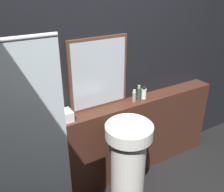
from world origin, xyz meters
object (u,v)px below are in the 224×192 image
(mirror, at_px, (99,74))
(lotion_bottle, at_px, (144,93))
(pedestal_sink, at_px, (128,163))
(conditioner_bottle, at_px, (139,93))
(shampoo_bottle, at_px, (134,96))
(towel_stack, at_px, (60,117))

(mirror, xyz_separation_m, lotion_bottle, (0.48, -0.08, -0.28))
(pedestal_sink, xyz_separation_m, lotion_bottle, (0.45, 0.39, 0.45))
(pedestal_sink, height_order, mirror, mirror)
(conditioner_bottle, bearing_deg, lotion_bottle, 0.00)
(pedestal_sink, distance_m, lotion_bottle, 0.75)
(mirror, height_order, lotion_bottle, mirror)
(mirror, xyz_separation_m, shampoo_bottle, (0.36, -0.08, -0.28))
(towel_stack, bearing_deg, shampoo_bottle, 0.00)
(conditioner_bottle, bearing_deg, mirror, 168.85)
(lotion_bottle, bearing_deg, towel_stack, 180.00)
(towel_stack, distance_m, lotion_bottle, 0.92)
(pedestal_sink, distance_m, shampoo_bottle, 0.68)
(mirror, bearing_deg, towel_stack, -169.39)
(mirror, relative_size, shampoo_bottle, 5.33)
(conditioner_bottle, relative_size, lotion_bottle, 1.24)
(towel_stack, height_order, shampoo_bottle, shampoo_bottle)
(mirror, bearing_deg, shampoo_bottle, -12.90)
(towel_stack, height_order, lotion_bottle, lotion_bottle)
(conditioner_bottle, bearing_deg, pedestal_sink, -134.72)
(shampoo_bottle, distance_m, lotion_bottle, 0.12)
(mirror, height_order, conditioner_bottle, mirror)
(mirror, distance_m, shampoo_bottle, 0.47)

